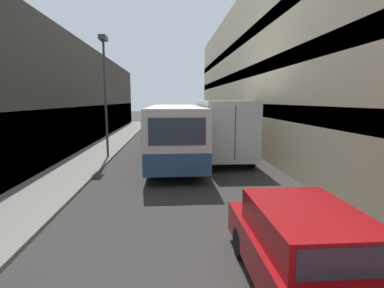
% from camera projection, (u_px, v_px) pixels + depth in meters
% --- Properties ---
extents(ground_plane, '(150.00, 150.00, 0.00)m').
position_uv_depth(ground_plane, '(184.00, 168.00, 14.22)').
color(ground_plane, '#33302D').
extents(sidewalk_left, '(2.40, 60.00, 0.12)m').
position_uv_depth(sidewalk_left, '(76.00, 168.00, 13.84)').
color(sidewalk_left, gray).
rests_on(sidewalk_left, ground_plane).
extents(building_left_shopfront, '(2.40, 60.00, 6.98)m').
position_uv_depth(building_left_shopfront, '(19.00, 101.00, 13.23)').
color(building_left_shopfront, '#423D38').
rests_on(building_left_shopfront, ground_plane).
extents(building_right_apartment, '(2.40, 60.00, 10.56)m').
position_uv_depth(building_right_apartment, '(303.00, 55.00, 13.85)').
color(building_right_apartment, beige).
rests_on(building_right_apartment, ground_plane).
extents(car_hatchback, '(1.81, 4.33, 1.45)m').
position_uv_depth(car_hatchback, '(308.00, 252.00, 4.88)').
color(car_hatchback, '#9E0F14').
rests_on(car_hatchback, ground_plane).
extents(bus, '(2.53, 10.67, 2.88)m').
position_uv_depth(bus, '(175.00, 131.00, 15.93)').
color(bus, silver).
rests_on(bus, ground_plane).
extents(box_truck, '(2.36, 7.14, 3.16)m').
position_uv_depth(box_truck, '(222.00, 128.00, 16.17)').
color(box_truck, silver).
rests_on(box_truck, ground_plane).
extents(panel_van, '(1.83, 4.26, 1.81)m').
position_uv_depth(panel_van, '(154.00, 125.00, 26.27)').
color(panel_van, silver).
rests_on(panel_van, ground_plane).
extents(street_lamp, '(0.36, 0.80, 6.39)m').
position_uv_depth(street_lamp, '(105.00, 73.00, 15.78)').
color(street_lamp, '#38383D').
rests_on(street_lamp, sidewalk_left).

